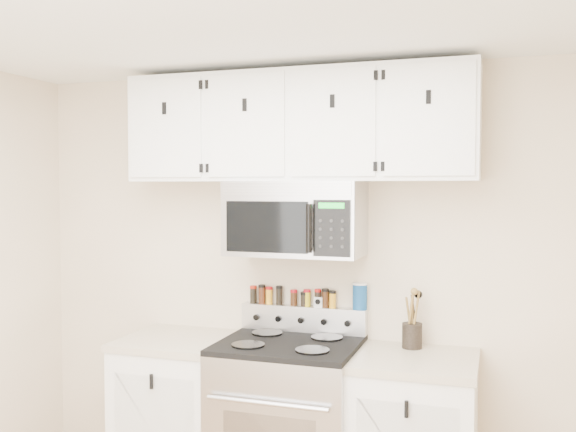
# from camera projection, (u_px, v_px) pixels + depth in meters

# --- Properties ---
(back_wall) EXTENTS (3.50, 0.01, 2.50)m
(back_wall) POSITION_uv_depth(u_px,v_px,m) (305.00, 280.00, 3.83)
(back_wall) COLOR #BEAC8E
(back_wall) RESTS_ON floor
(range) EXTENTS (0.76, 0.65, 1.10)m
(range) POSITION_uv_depth(u_px,v_px,m) (289.00, 424.00, 3.57)
(range) COLOR #B7B7BA
(range) RESTS_ON floor
(base_cabinet_left) EXTENTS (0.64, 0.62, 0.92)m
(base_cabinet_left) POSITION_uv_depth(u_px,v_px,m) (180.00, 414.00, 3.80)
(base_cabinet_left) COLOR white
(base_cabinet_left) RESTS_ON floor
(microwave) EXTENTS (0.76, 0.44, 0.42)m
(microwave) POSITION_uv_depth(u_px,v_px,m) (296.00, 218.00, 3.63)
(microwave) COLOR #9E9EA3
(microwave) RESTS_ON back_wall
(upper_cabinets) EXTENTS (2.00, 0.35, 0.62)m
(upper_cabinets) POSITION_uv_depth(u_px,v_px,m) (297.00, 127.00, 3.63)
(upper_cabinets) COLOR white
(upper_cabinets) RESTS_ON back_wall
(utensil_crock) EXTENTS (0.11, 0.11, 0.32)m
(utensil_crock) POSITION_uv_depth(u_px,v_px,m) (412.00, 334.00, 3.53)
(utensil_crock) COLOR black
(utensil_crock) RESTS_ON base_cabinet_right
(kitchen_timer) EXTENTS (0.05, 0.04, 0.06)m
(kitchen_timer) POSITION_uv_depth(u_px,v_px,m) (319.00, 302.00, 3.77)
(kitchen_timer) COLOR silver
(kitchen_timer) RESTS_ON range
(salt_canister) EXTENTS (0.08, 0.08, 0.16)m
(salt_canister) POSITION_uv_depth(u_px,v_px,m) (360.00, 296.00, 3.70)
(salt_canister) COLOR navy
(salt_canister) RESTS_ON range
(spice_jar_0) EXTENTS (0.04, 0.04, 0.11)m
(spice_jar_0) POSITION_uv_depth(u_px,v_px,m) (253.00, 294.00, 3.90)
(spice_jar_0) COLOR black
(spice_jar_0) RESTS_ON range
(spice_jar_1) EXTENTS (0.04, 0.04, 0.11)m
(spice_jar_1) POSITION_uv_depth(u_px,v_px,m) (262.00, 294.00, 3.89)
(spice_jar_1) COLOR #442010
(spice_jar_1) RESTS_ON range
(spice_jar_2) EXTENTS (0.04, 0.04, 0.10)m
(spice_jar_2) POSITION_uv_depth(u_px,v_px,m) (269.00, 295.00, 3.87)
(spice_jar_2) COLOR orange
(spice_jar_2) RESTS_ON range
(spice_jar_3) EXTENTS (0.04, 0.04, 0.11)m
(spice_jar_3) POSITION_uv_depth(u_px,v_px,m) (279.00, 295.00, 3.85)
(spice_jar_3) COLOR black
(spice_jar_3) RESTS_ON range
(spice_jar_4) EXTENTS (0.04, 0.04, 0.09)m
(spice_jar_4) POSITION_uv_depth(u_px,v_px,m) (294.00, 297.00, 3.82)
(spice_jar_4) COLOR #391E0D
(spice_jar_4) RESTS_ON range
(spice_jar_5) EXTENTS (0.05, 0.05, 0.08)m
(spice_jar_5) POSITION_uv_depth(u_px,v_px,m) (304.00, 299.00, 3.80)
(spice_jar_5) COLOR black
(spice_jar_5) RESTS_ON range
(spice_jar_6) EXTENTS (0.04, 0.04, 0.10)m
(spice_jar_6) POSITION_uv_depth(u_px,v_px,m) (307.00, 298.00, 3.80)
(spice_jar_6) COLOR gold
(spice_jar_6) RESTS_ON range
(spice_jar_7) EXTENTS (0.04, 0.04, 0.11)m
(spice_jar_7) POSITION_uv_depth(u_px,v_px,m) (318.00, 298.00, 3.78)
(spice_jar_7) COLOR black
(spice_jar_7) RESTS_ON range
(spice_jar_8) EXTENTS (0.04, 0.04, 0.11)m
(spice_jar_8) POSITION_uv_depth(u_px,v_px,m) (325.00, 298.00, 3.76)
(spice_jar_8) COLOR #3A1F0E
(spice_jar_8) RESTS_ON range
(spice_jar_9) EXTENTS (0.04, 0.04, 0.10)m
(spice_jar_9) POSITION_uv_depth(u_px,v_px,m) (333.00, 299.00, 3.75)
(spice_jar_9) COLOR gold
(spice_jar_9) RESTS_ON range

